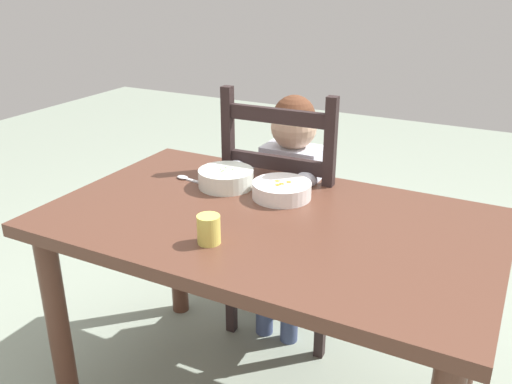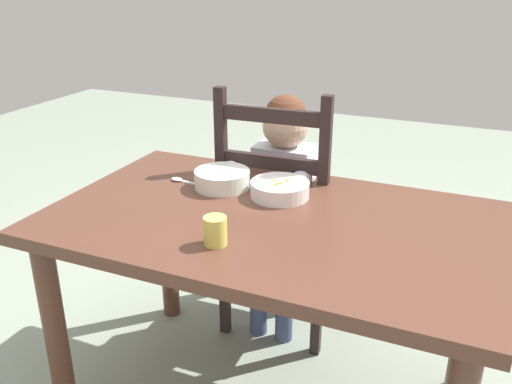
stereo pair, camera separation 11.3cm
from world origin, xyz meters
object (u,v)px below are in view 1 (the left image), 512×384
dining_table (268,248)px  dining_chair (289,222)px  bowl_of_peas (226,178)px  spoon (187,179)px  child_figure (289,183)px  drinking_cup (209,229)px  bowl_of_carrots (282,190)px

dining_table → dining_chair: (-0.13, 0.45, -0.13)m
bowl_of_peas → spoon: size_ratio=1.34×
child_figure → drinking_cup: (0.06, -0.66, 0.11)m
dining_table → bowl_of_carrots: bearing=100.6°
spoon → dining_chair: bearing=49.9°
child_figure → drinking_cup: child_figure is taller
bowl_of_carrots → drinking_cup: size_ratio=2.39×
child_figure → drinking_cup: 0.68m
child_figure → bowl_of_carrots: size_ratio=5.11×
dining_table → bowl_of_carrots: size_ratio=6.98×
dining_chair → bowl_of_carrots: size_ratio=5.35×
child_figure → dining_table: bearing=-73.5°
drinking_cup → dining_chair: bearing=95.2°
dining_table → dining_chair: 0.48m
bowl_of_peas → bowl_of_carrots: bearing=-0.0°
child_figure → spoon: (-0.25, -0.30, 0.07)m
bowl_of_peas → drinking_cup: bearing=-65.9°
dining_chair → spoon: size_ratio=7.31×
spoon → drinking_cup: (0.32, -0.36, 0.04)m
drinking_cup → dining_table: bearing=73.0°
bowl_of_carrots → dining_table: bearing=-79.4°
spoon → drinking_cup: 0.48m
child_figure → spoon: 0.40m
bowl_of_carrots → spoon: (-0.36, -0.01, -0.02)m
dining_table → spoon: spoon is taller
bowl_of_carrots → drinking_cup: 0.37m
dining_table → child_figure: bearing=106.5°
child_figure → dining_chair: bearing=56.9°
spoon → drinking_cup: size_ratio=1.75×
bowl_of_carrots → spoon: size_ratio=1.37×
bowl_of_peas → bowl_of_carrots: size_ratio=0.98×
dining_chair → child_figure: dining_chair is taller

